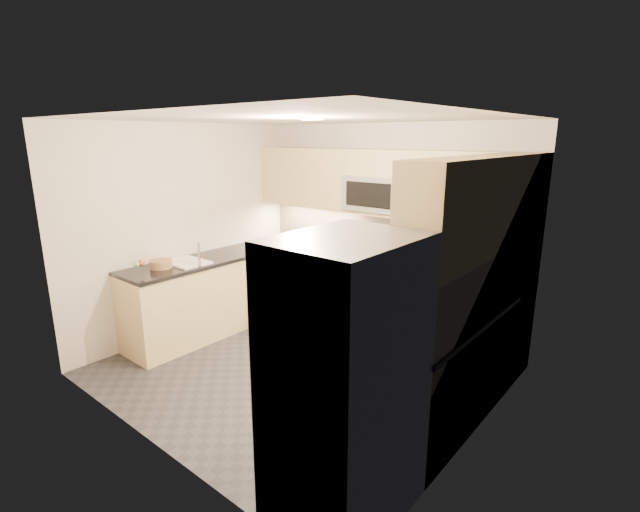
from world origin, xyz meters
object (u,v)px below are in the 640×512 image
(gas_range, at_px, (369,297))
(refrigerator, at_px, (346,382))
(microwave, at_px, (377,193))
(fruit_basket, at_px, (161,264))
(cutting_board, at_px, (308,244))
(utensil_bowl, at_px, (487,272))

(gas_range, distance_m, refrigerator, 2.86)
(microwave, relative_size, fruit_basket, 3.15)
(gas_range, bearing_deg, cutting_board, 175.01)
(microwave, bearing_deg, refrigerator, -60.38)
(refrigerator, height_order, fruit_basket, refrigerator)
(gas_range, height_order, cutting_board, cutting_board)
(cutting_board, relative_size, fruit_basket, 1.89)
(utensil_bowl, height_order, fruit_basket, utensil_bowl)
(gas_range, height_order, fruit_basket, fruit_basket)
(gas_range, relative_size, microwave, 1.20)
(microwave, distance_m, refrigerator, 3.04)
(microwave, height_order, fruit_basket, microwave)
(refrigerator, xyz_separation_m, utensil_bowl, (-0.06, 2.45, 0.12))
(gas_range, relative_size, utensil_bowl, 3.11)
(refrigerator, relative_size, cutting_board, 3.95)
(gas_range, relative_size, fruit_basket, 3.78)
(gas_range, xyz_separation_m, utensil_bowl, (1.39, 0.02, 0.57))
(refrigerator, height_order, cutting_board, refrigerator)
(gas_range, height_order, microwave, microwave)
(refrigerator, bearing_deg, utensil_bowl, 91.41)
(gas_range, relative_size, refrigerator, 0.51)
(refrigerator, height_order, utensil_bowl, refrigerator)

